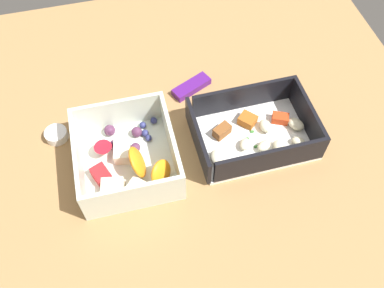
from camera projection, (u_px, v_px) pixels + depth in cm
name	position (u px, v px, depth cm)	size (l,w,h in cm)	color
table_surface	(196.00, 149.00, 68.43)	(80.00, 80.00, 2.00)	#9E7547
pasta_container	(255.00, 132.00, 66.90)	(18.18, 13.20, 5.56)	white
fruit_bowl	(128.00, 159.00, 63.70)	(14.69, 15.83, 6.39)	silver
candy_bar	(191.00, 87.00, 73.70)	(7.00, 2.40, 1.20)	#51197A
paper_cup_liner	(56.00, 135.00, 67.89)	(3.56, 3.56, 1.48)	white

